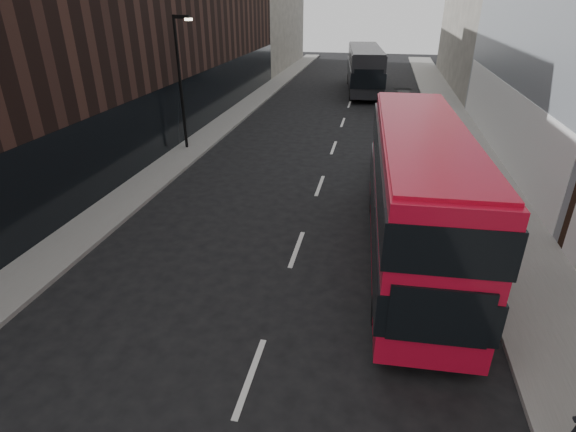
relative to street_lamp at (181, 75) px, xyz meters
The scene contains 10 objects.
sidewalk_right 17.69m from the street_lamp, 24.00° to the left, with size 3.00×80.00×0.15m, color slate.
sidewalk_left 8.12m from the street_lamp, 88.20° to the left, with size 2.00×80.00×0.15m, color slate.
building_left_mid 12.76m from the street_lamp, 105.29° to the left, with size 5.00×24.00×14.00m, color black.
building_left_far 34.24m from the street_lamp, 95.51° to the left, with size 5.00×20.00×13.00m, color #625E56.
street_lamp is the anchor object (origin of this frame).
red_bus 15.63m from the street_lamp, 39.39° to the right, with size 3.10×11.27×4.51m.
grey_bus 21.88m from the street_lamp, 65.54° to the left, with size 4.00×12.25×3.89m.
car_a 12.27m from the street_lamp, 12.11° to the right, with size 1.80×4.48×1.53m, color black.
car_b 14.06m from the street_lamp, 26.40° to the left, with size 1.43×4.11×1.35m, color gray.
car_c 18.66m from the street_lamp, 47.04° to the left, with size 1.73×4.26×1.24m, color black.
Camera 1 is at (2.39, -5.42, 7.97)m, focal length 28.00 mm.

